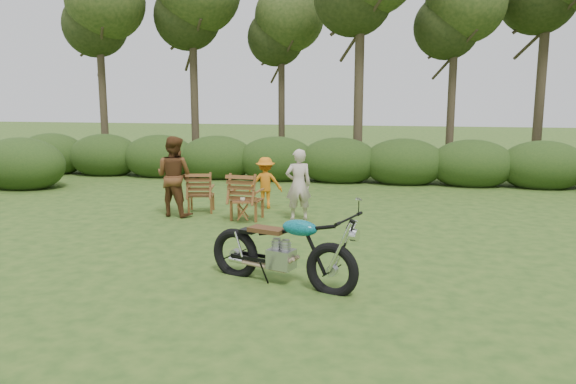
% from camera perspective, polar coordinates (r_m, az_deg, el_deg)
% --- Properties ---
extents(ground, '(80.00, 80.00, 0.00)m').
position_cam_1_polar(ground, '(9.09, -0.81, -7.61)').
color(ground, '#264617').
rests_on(ground, ground).
extents(tree_line, '(22.52, 11.62, 8.14)m').
position_cam_1_polar(tree_line, '(18.28, 7.21, 13.28)').
color(tree_line, '#372D1E').
rests_on(tree_line, ground).
extents(motorcycle, '(2.45, 1.56, 1.31)m').
position_cam_1_polar(motorcycle, '(8.34, -0.68, -9.24)').
color(motorcycle, '#0EA7B8').
rests_on(motorcycle, ground).
extents(lawn_chair_right, '(0.76, 0.76, 1.04)m').
position_cam_1_polar(lawn_chair_right, '(12.45, -4.16, -2.77)').
color(lawn_chair_right, '#5B3116').
rests_on(lawn_chair_right, ground).
extents(lawn_chair_left, '(0.78, 0.78, 0.96)m').
position_cam_1_polar(lawn_chair_left, '(13.34, -8.78, -2.00)').
color(lawn_chair_left, brown).
rests_on(lawn_chair_left, ground).
extents(side_table, '(0.52, 0.47, 0.47)m').
position_cam_1_polar(side_table, '(12.15, -4.61, -1.97)').
color(side_table, brown).
rests_on(side_table, ground).
extents(cup, '(0.11, 0.11, 0.09)m').
position_cam_1_polar(cup, '(12.06, -4.62, -0.72)').
color(cup, beige).
rests_on(cup, side_table).
extents(adult_a, '(0.67, 0.56, 1.56)m').
position_cam_1_polar(adult_a, '(12.37, 1.05, -2.82)').
color(adult_a, beige).
rests_on(adult_a, ground).
extents(adult_b, '(1.01, 0.86, 1.81)m').
position_cam_1_polar(adult_b, '(13.04, -11.36, -2.35)').
color(adult_b, '#573219').
rests_on(adult_b, ground).
extents(child, '(0.88, 0.61, 1.24)m').
position_cam_1_polar(child, '(13.61, -2.29, -1.64)').
color(child, orange).
rests_on(child, ground).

